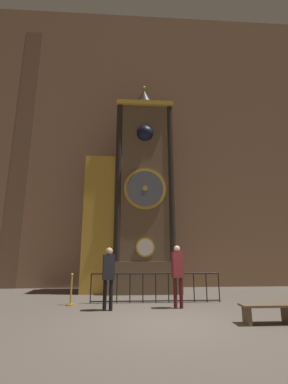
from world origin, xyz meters
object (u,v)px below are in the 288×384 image
(clock_tower, at_px, (135,198))
(stanchion_post, at_px, (71,295))
(visitor_bench, at_px, (266,310))
(visitor_far, at_px, (178,270))
(visitor_near, at_px, (109,272))

(clock_tower, height_order, stanchion_post, clock_tower)
(stanchion_post, bearing_deg, visitor_bench, -25.97)
(clock_tower, bearing_deg, visitor_bench, -58.89)
(visitor_far, bearing_deg, stanchion_post, 158.67)
(clock_tower, bearing_deg, stanchion_post, -129.67)
(clock_tower, xyz_separation_m, visitor_far, (1.26, -3.22, -2.94))
(visitor_far, height_order, visitor_bench, visitor_far)
(visitor_near, bearing_deg, visitor_bench, -34.03)
(visitor_bench, bearing_deg, visitor_far, 134.46)
(visitor_far, xyz_separation_m, stanchion_post, (-3.35, 0.69, -0.80))
(stanchion_post, xyz_separation_m, visitor_bench, (5.13, -2.50, -0.00))
(visitor_near, relative_size, stanchion_post, 1.83)
(visitor_bench, bearing_deg, clock_tower, 121.11)
(stanchion_post, bearing_deg, visitor_near, -34.97)
(visitor_near, bearing_deg, stanchion_post, 133.73)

